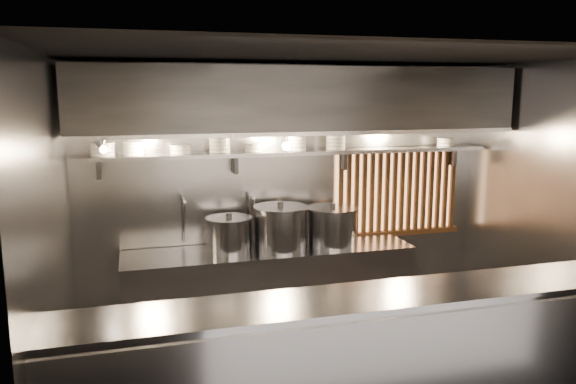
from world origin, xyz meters
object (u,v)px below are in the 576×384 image
pendant_bulb (286,146)px  stock_pot_right (332,226)px  heat_lamp (100,143)px  stock_pot_mid (281,227)px  stock_pot_left (229,234)px

pendant_bulb → stock_pot_right: bearing=-9.5°
heat_lamp → stock_pot_mid: (1.71, 0.27, -0.94)m
stock_pot_mid → stock_pot_right: (0.57, -0.00, -0.02)m
pendant_bulb → stock_pot_left: bearing=-175.8°
stock_pot_mid → pendant_bulb: bearing=43.0°
stock_pot_mid → heat_lamp: bearing=-171.0°
pendant_bulb → stock_pot_left: size_ratio=0.33×
heat_lamp → stock_pot_mid: bearing=9.0°
pendant_bulb → stock_pot_right: 0.99m
heat_lamp → stock_pot_right: size_ratio=0.49×
stock_pot_mid → stock_pot_right: stock_pot_mid is taller
heat_lamp → pendant_bulb: bearing=11.0°
heat_lamp → stock_pot_left: 1.57m
heat_lamp → stock_pot_right: heat_lamp is taller
pendant_bulb → stock_pot_left: 1.08m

